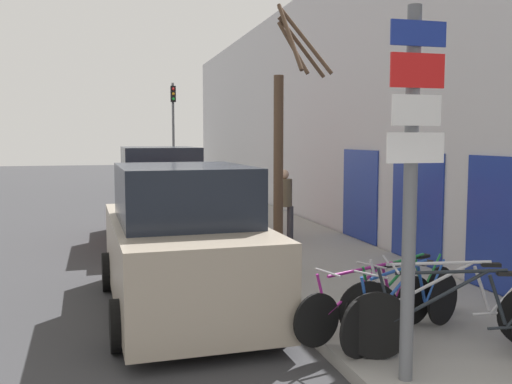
{
  "coord_description": "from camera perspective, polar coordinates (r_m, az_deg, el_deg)",
  "views": [
    {
      "loc": [
        -1.34,
        -2.05,
        2.43
      ],
      "look_at": [
        0.71,
        5.49,
        1.69
      ],
      "focal_mm": 40.0,
      "sensor_mm": 36.0,
      "label": 1
    }
  ],
  "objects": [
    {
      "name": "ground_plane",
      "position": [
        13.54,
        -9.28,
        -5.0
      ],
      "size": [
        80.0,
        80.0,
        0.0
      ],
      "primitive_type": "plane",
      "color": "#333335"
    },
    {
      "name": "sidewalk_curb",
      "position": [
        16.69,
        -1.37,
        -2.69
      ],
      "size": [
        3.2,
        32.0,
        0.15
      ],
      "color": "gray",
      "rests_on": "ground"
    },
    {
      "name": "building_facade",
      "position": [
        16.97,
        4.48,
        8.1
      ],
      "size": [
        0.23,
        32.0,
        6.5
      ],
      "color": "#BCBCC1",
      "rests_on": "ground"
    },
    {
      "name": "signpost",
      "position": [
        5.4,
        15.25,
        1.11
      ],
      "size": [
        0.57,
        0.15,
        3.46
      ],
      "color": "#595B60",
      "rests_on": "sidewalk_curb"
    },
    {
      "name": "bicycle_0",
      "position": [
        6.29,
        19.9,
        -12.17
      ],
      "size": [
        2.28,
        0.87,
        0.98
      ],
      "rotation": [
        0.0,
        0.0,
        1.23
      ],
      "color": "black",
      "rests_on": "sidewalk_curb"
    },
    {
      "name": "bicycle_1",
      "position": [
        6.75,
        18.72,
        -10.98
      ],
      "size": [
        2.29,
        0.88,
        0.96
      ],
      "rotation": [
        0.0,
        0.0,
        1.22
      ],
      "color": "black",
      "rests_on": "sidewalk_curb"
    },
    {
      "name": "bicycle_2",
      "position": [
        6.77,
        14.69,
        -11.1
      ],
      "size": [
        2.02,
        1.02,
        0.87
      ],
      "rotation": [
        0.0,
        0.0,
        2.03
      ],
      "color": "black",
      "rests_on": "sidewalk_curb"
    },
    {
      "name": "bicycle_3",
      "position": [
        6.83,
        11.12,
        -11.01
      ],
      "size": [
        2.01,
        0.67,
        0.83
      ],
      "rotation": [
        0.0,
        0.0,
        1.85
      ],
      "color": "black",
      "rests_on": "sidewalk_curb"
    },
    {
      "name": "bicycle_4",
      "position": [
        7.33,
        14.53,
        -9.92
      ],
      "size": [
        1.96,
        0.89,
        0.84
      ],
      "rotation": [
        0.0,
        0.0,
        1.98
      ],
      "color": "black",
      "rests_on": "sidewalk_curb"
    },
    {
      "name": "parked_car_0",
      "position": [
        8.05,
        -7.41,
        -5.27
      ],
      "size": [
        2.2,
        4.48,
        2.06
      ],
      "rotation": [
        0.0,
        0.0,
        0.03
      ],
      "color": "gray",
      "rests_on": "ground"
    },
    {
      "name": "parked_car_1",
      "position": [
        13.52,
        -9.66,
        -0.71
      ],
      "size": [
        2.06,
        4.76,
        2.22
      ],
      "rotation": [
        0.0,
        0.0,
        0.01
      ],
      "color": "maroon",
      "rests_on": "ground"
    },
    {
      "name": "pedestrian_near",
      "position": [
        12.67,
        2.84,
        -0.77
      ],
      "size": [
        0.4,
        0.35,
        1.58
      ],
      "rotation": [
        0.0,
        0.0,
        -0.34
      ],
      "color": "#333338",
      "rests_on": "sidewalk_curb"
    },
    {
      "name": "street_tree",
      "position": [
        9.61,
        2.62,
        4.26
      ],
      "size": [
        0.94,
        0.91,
        4.48
      ],
      "color": "#4C3828",
      "rests_on": "sidewalk_curb"
    },
    {
      "name": "traffic_light",
      "position": [
        23.52,
        -8.27,
        6.83
      ],
      "size": [
        0.2,
        0.3,
        4.5
      ],
      "color": "#595B60",
      "rests_on": "sidewalk_curb"
    }
  ]
}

